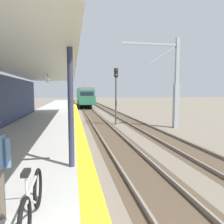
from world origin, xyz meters
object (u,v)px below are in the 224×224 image
object	(u,v)px
approaching_train	(84,96)
bicycle_beside_commuter	(32,202)
rail_signal_post	(116,90)
catenary_pylon_far_side	(173,85)

from	to	relation	value
approaching_train	bicycle_beside_commuter	bearing A→B (deg)	-94.26
bicycle_beside_commuter	rail_signal_post	bearing A→B (deg)	73.55
catenary_pylon_far_side	bicycle_beside_commuter	bearing A→B (deg)	-124.50
rail_signal_post	catenary_pylon_far_side	world-z (taller)	catenary_pylon_far_side
bicycle_beside_commuter	rail_signal_post	xyz separation A→B (m)	(4.62, 15.64, 1.90)
approaching_train	bicycle_beside_commuter	xyz separation A→B (m)	(-3.17, -42.52, -0.88)
approaching_train	catenary_pylon_far_side	xyz separation A→B (m)	(5.81, -29.46, 1.43)
approaching_train	catenary_pylon_far_side	bearing A→B (deg)	-78.84
bicycle_beside_commuter	rail_signal_post	distance (m)	16.42
rail_signal_post	catenary_pylon_far_side	size ratio (longest dim) A/B	0.69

